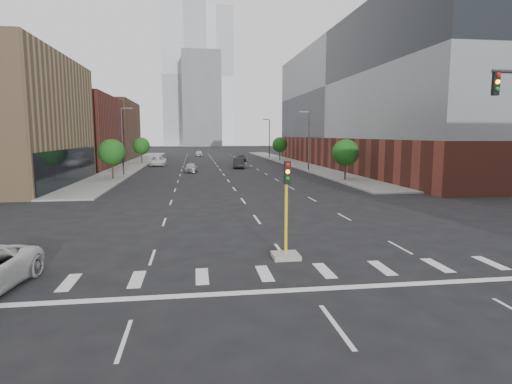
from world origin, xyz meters
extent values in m
plane|color=black|center=(0.00, 0.00, 0.00)|extent=(400.00, 400.00, 0.00)
cube|color=gray|center=(-15.00, 74.00, 0.07)|extent=(5.00, 92.00, 0.15)
cube|color=gray|center=(15.00, 74.00, 0.07)|extent=(5.00, 92.00, 0.15)
cube|color=brown|center=(-27.50, 66.00, 6.00)|extent=(20.00, 22.00, 12.00)
cube|color=brown|center=(-27.50, 92.00, 6.50)|extent=(20.00, 24.00, 13.00)
cube|color=brown|center=(29.50, 60.00, 2.50)|extent=(24.00, 70.00, 5.00)
cube|color=slate|center=(29.50, 60.00, 13.50)|extent=(24.00, 70.00, 17.00)
cube|color=#B2B7BC|center=(-8.00, 220.00, 35.00)|extent=(22.00, 22.00, 70.00)
cube|color=#B2B7BC|center=(10.00, 260.00, 40.00)|extent=(20.00, 20.00, 80.00)
cube|color=slate|center=(0.00, 200.00, 22.00)|extent=(18.00, 18.00, 44.00)
cube|color=#999993|center=(0.00, 9.00, 0.10)|extent=(1.20, 1.20, 0.20)
cylinder|color=gold|center=(0.00, 9.00, 1.80)|extent=(0.14, 0.14, 3.20)
cube|color=black|center=(0.00, 8.82, 3.90)|extent=(0.28, 0.18, 1.00)
sphere|color=red|center=(0.00, 8.72, 4.25)|extent=(0.18, 0.18, 0.18)
sphere|color=orange|center=(0.00, 8.72, 3.95)|extent=(0.18, 0.18, 0.18)
sphere|color=#0C7F19|center=(0.00, 8.72, 3.65)|extent=(0.18, 0.18, 0.18)
cube|color=black|center=(8.70, 7.50, 7.70)|extent=(0.28, 0.18, 1.00)
sphere|color=red|center=(8.70, 7.38, 8.05)|extent=(0.18, 0.18, 0.18)
sphere|color=orange|center=(8.70, 7.38, 7.75)|extent=(0.18, 0.18, 0.18)
sphere|color=#0C7F19|center=(8.70, 7.38, 7.45)|extent=(0.18, 0.18, 0.18)
cylinder|color=#2D2D30|center=(13.50, 55.00, 4.50)|extent=(0.20, 0.20, 9.00)
cube|color=#2D2D30|center=(12.70, 55.00, 9.00)|extent=(1.40, 0.22, 0.15)
cylinder|color=#2D2D30|center=(13.50, 90.00, 4.50)|extent=(0.20, 0.20, 9.00)
cube|color=#2D2D30|center=(12.70, 90.00, 9.00)|extent=(1.40, 0.22, 0.15)
cylinder|color=#2D2D30|center=(-13.50, 50.00, 4.50)|extent=(0.20, 0.20, 9.00)
cube|color=#2D2D30|center=(-12.70, 50.00, 9.00)|extent=(1.40, 0.22, 0.15)
cylinder|color=#382619|center=(-14.00, 45.00, 1.02)|extent=(0.20, 0.20, 1.75)
sphere|color=#184A13|center=(-14.00, 45.00, 3.40)|extent=(3.20, 3.20, 3.20)
cylinder|color=#382619|center=(-14.00, 75.00, 1.02)|extent=(0.20, 0.20, 1.75)
sphere|color=#184A13|center=(-14.00, 75.00, 3.40)|extent=(3.20, 3.20, 3.20)
cylinder|color=#382619|center=(14.00, 40.00, 1.02)|extent=(0.20, 0.20, 1.75)
sphere|color=#184A13|center=(14.00, 40.00, 3.40)|extent=(3.20, 3.20, 3.20)
cylinder|color=#382619|center=(14.00, 80.00, 1.02)|extent=(0.20, 0.20, 1.75)
sphere|color=#184A13|center=(14.00, 80.00, 3.40)|extent=(3.20, 3.20, 3.20)
imported|color=#AAABAE|center=(-4.51, 54.33, 0.71)|extent=(2.09, 4.34, 1.43)
imported|color=black|center=(3.26, 61.12, 0.85)|extent=(2.27, 5.28, 1.69)
imported|color=white|center=(-10.50, 68.93, 0.83)|extent=(2.80, 6.00, 1.66)
imported|color=black|center=(5.52, 78.10, 0.69)|extent=(2.27, 4.90, 1.38)
imported|color=silver|center=(-2.83, 101.16, 0.74)|extent=(1.79, 4.35, 1.48)
camera|label=1|loc=(-4.01, -9.40, 5.55)|focal=30.00mm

